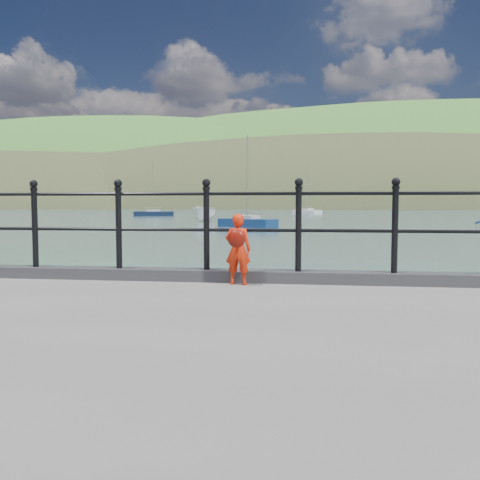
# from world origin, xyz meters

# --- Properties ---
(ground) EXTENTS (600.00, 600.00, 0.00)m
(ground) POSITION_xyz_m (0.00, 0.00, 0.00)
(ground) COLOR #2D4251
(ground) RESTS_ON ground
(kerb) EXTENTS (60.00, 0.30, 0.15)m
(kerb) POSITION_xyz_m (0.00, -0.15, 1.07)
(kerb) COLOR #28282B
(kerb) RESTS_ON quay
(railing) EXTENTS (18.11, 0.11, 1.20)m
(railing) POSITION_xyz_m (0.00, -0.15, 1.82)
(railing) COLOR black
(railing) RESTS_ON kerb
(far_shore) EXTENTS (830.00, 200.00, 156.00)m
(far_shore) POSITION_xyz_m (38.34, 239.41, -22.57)
(far_shore) COLOR #333A21
(far_shore) RESTS_ON ground
(child) EXTENTS (0.35, 0.31, 0.90)m
(child) POSITION_xyz_m (-0.15, -0.41, 1.46)
(child) COLOR red
(child) RESTS_ON quay
(launch_white) EXTENTS (2.58, 4.68, 1.71)m
(launch_white) POSITION_xyz_m (-10.25, 47.53, 0.86)
(launch_white) COLOR white
(launch_white) RESTS_ON ground
(sailboat_left) EXTENTS (6.48, 4.05, 8.80)m
(sailboat_left) POSITION_xyz_m (-23.31, 71.25, 0.34)
(sailboat_left) COLOR black
(sailboat_left) RESTS_ON ground
(sailboat_port) EXTENTS (5.39, 4.43, 7.86)m
(sailboat_port) POSITION_xyz_m (-4.23, 35.90, 0.34)
(sailboat_port) COLOR navy
(sailboat_port) RESTS_ON ground
(sailboat_deep) EXTENTS (5.79, 6.41, 9.79)m
(sailboat_deep) POSITION_xyz_m (0.83, 92.14, 0.34)
(sailboat_deep) COLOR white
(sailboat_deep) RESTS_ON ground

